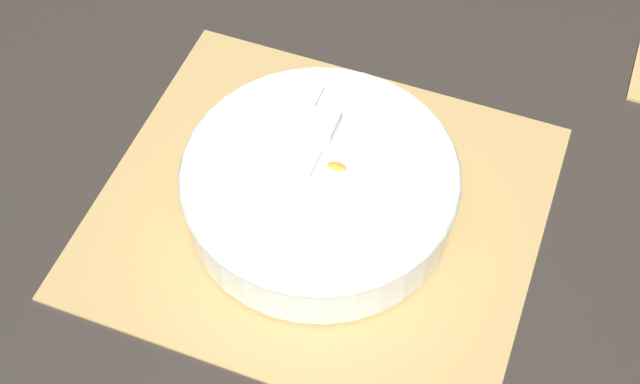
{
  "coord_description": "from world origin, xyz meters",
  "views": [
    {
      "loc": [
        0.17,
        -0.44,
        0.69
      ],
      "look_at": [
        0.0,
        0.0,
        0.03
      ],
      "focal_mm": 50.0,
      "sensor_mm": 36.0,
      "label": 1
    }
  ],
  "objects": [
    {
      "name": "ground_plane",
      "position": [
        0.0,
        0.0,
        0.0
      ],
      "size": [
        6.0,
        6.0,
        0.0
      ],
      "primitive_type": "plane",
      "color": "#2D2823"
    },
    {
      "name": "bamboo_mat_center",
      "position": [
        0.0,
        0.0,
        0.0
      ],
      "size": [
        0.4,
        0.36,
        0.01
      ],
      "color": "tan",
      "rests_on": "ground_plane"
    },
    {
      "name": "fruit_salad_bowl",
      "position": [
        0.0,
        0.0,
        0.04
      ],
      "size": [
        0.25,
        0.25,
        0.07
      ],
      "color": "silver",
      "rests_on": "bamboo_mat_center"
    }
  ]
}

